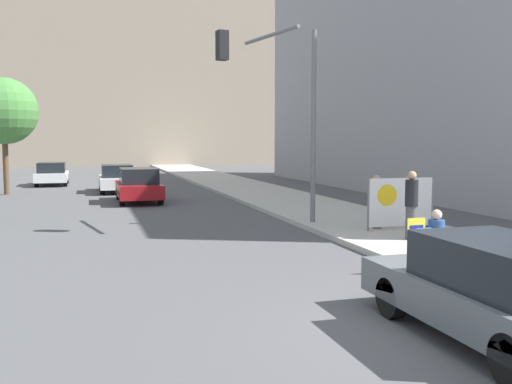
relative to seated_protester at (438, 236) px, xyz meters
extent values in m
plane|color=#4F4F51|center=(-1.93, -3.41, -0.79)|extent=(160.00, 160.00, 0.00)
cube|color=#B7B2A8|center=(1.58, 11.59, -0.71)|extent=(4.19, 90.00, 0.16)
cube|color=gray|center=(-3.93, 57.26, 15.55)|extent=(52.00, 12.00, 32.67)
cube|color=#99999E|center=(12.16, 16.55, 6.21)|extent=(10.00, 32.00, 14.00)
cylinder|color=#474C56|center=(-0.16, -0.13, -0.42)|extent=(0.03, 0.03, 0.42)
cylinder|color=#474C56|center=(0.21, -0.13, -0.42)|extent=(0.03, 0.03, 0.42)
cylinder|color=#474C56|center=(-0.16, 0.24, -0.42)|extent=(0.03, 0.03, 0.42)
cylinder|color=#474C56|center=(0.21, 0.24, -0.42)|extent=(0.03, 0.03, 0.42)
cube|color=navy|center=(0.02, 0.05, -0.20)|extent=(0.40, 0.40, 0.02)
cube|color=navy|center=(0.02, 0.24, 0.00)|extent=(0.40, 0.02, 0.38)
cylinder|color=#756651|center=(0.02, -0.11, -0.10)|extent=(0.18, 0.42, 0.18)
cylinder|color=#756651|center=(0.02, -0.32, -0.42)|extent=(0.16, 0.16, 0.42)
cube|color=black|center=(0.02, -0.38, -0.58)|extent=(0.20, 0.28, 0.10)
cylinder|color=navy|center=(0.02, 0.08, 0.07)|extent=(0.34, 0.34, 0.52)
sphere|color=beige|center=(0.02, 0.08, 0.44)|extent=(0.22, 0.22, 0.22)
cylinder|color=navy|center=(-0.30, 0.00, 0.15)|extent=(0.45, 0.09, 0.09)
cube|color=yellow|center=(-0.51, 0.00, 0.21)|extent=(0.41, 0.02, 0.39)
cube|color=navy|center=(-0.51, -0.01, 0.21)|extent=(0.31, 0.01, 0.09)
cylinder|color=#424247|center=(1.22, 3.00, -0.19)|extent=(0.28, 0.28, 0.89)
cylinder|color=black|center=(1.22, 3.00, 0.61)|extent=(0.34, 0.34, 0.70)
sphere|color=tan|center=(1.22, 3.00, 1.07)|extent=(0.23, 0.23, 0.23)
cylinder|color=#756651|center=(1.29, 5.01, -0.24)|extent=(0.28, 0.28, 0.78)
cylinder|color=silver|center=(1.29, 5.01, 0.46)|extent=(0.34, 0.34, 0.62)
sphere|color=tan|center=(1.29, 5.01, 0.86)|extent=(0.20, 0.20, 0.20)
cylinder|color=slate|center=(0.80, 4.61, 0.13)|extent=(0.06, 0.06, 1.52)
cylinder|color=slate|center=(2.92, 4.61, 0.13)|extent=(0.06, 0.06, 1.52)
cube|color=white|center=(1.86, 4.61, 0.18)|extent=(2.12, 0.02, 1.42)
cylinder|color=yellow|center=(1.40, 4.59, 0.39)|extent=(0.63, 0.01, 0.63)
cylinder|color=slate|center=(-0.05, 6.77, 2.40)|extent=(0.16, 0.16, 6.06)
cylinder|color=slate|center=(-1.60, 6.45, 5.13)|extent=(0.76, 3.13, 0.11)
cube|color=black|center=(-3.15, 6.12, 4.71)|extent=(0.35, 0.35, 0.84)
sphere|color=green|center=(-3.15, 6.12, 4.43)|extent=(0.18, 0.18, 0.18)
cube|color=#565B60|center=(-1.64, -3.72, -0.24)|extent=(1.78, 4.33, 0.54)
cube|color=black|center=(-1.64, -3.90, 0.35)|extent=(1.53, 2.25, 0.64)
cylinder|color=black|center=(-2.42, -2.38, -0.47)|extent=(0.22, 0.64, 0.64)
cylinder|color=black|center=(-0.87, -2.38, -0.47)|extent=(0.22, 0.64, 0.64)
cube|color=maroon|center=(-4.79, 15.90, -0.22)|extent=(1.86, 4.29, 0.59)
cube|color=black|center=(-4.79, 15.73, 0.41)|extent=(1.60, 2.23, 0.68)
cylinder|color=black|center=(-5.61, 17.23, -0.47)|extent=(0.22, 0.64, 0.64)
cylinder|color=black|center=(-3.97, 17.23, -0.47)|extent=(0.22, 0.64, 0.64)
cylinder|color=black|center=(-5.61, 14.57, -0.47)|extent=(0.22, 0.64, 0.64)
cylinder|color=black|center=(-3.97, 14.57, -0.47)|extent=(0.22, 0.64, 0.64)
cube|color=white|center=(-5.49, 21.36, -0.24)|extent=(1.82, 4.38, 0.56)
cube|color=black|center=(-5.49, 21.19, 0.37)|extent=(1.56, 2.28, 0.65)
cylinder|color=black|center=(-6.29, 22.72, -0.47)|extent=(0.22, 0.64, 0.64)
cylinder|color=black|center=(-4.69, 22.72, -0.47)|extent=(0.22, 0.64, 0.64)
cylinder|color=black|center=(-6.29, 20.01, -0.47)|extent=(0.22, 0.64, 0.64)
cylinder|color=black|center=(-4.69, 20.01, -0.47)|extent=(0.22, 0.64, 0.64)
cube|color=white|center=(-9.13, 27.28, -0.25)|extent=(1.85, 4.11, 0.52)
cube|color=black|center=(-9.13, 27.12, 0.32)|extent=(1.59, 2.14, 0.63)
cylinder|color=black|center=(-9.95, 28.56, -0.47)|extent=(0.22, 0.64, 0.64)
cylinder|color=black|center=(-8.31, 28.56, -0.47)|extent=(0.22, 0.64, 0.64)
cylinder|color=black|center=(-9.95, 26.01, -0.47)|extent=(0.22, 0.64, 0.64)
cylinder|color=black|center=(-8.31, 26.01, -0.47)|extent=(0.22, 0.64, 0.64)
cylinder|color=brown|center=(-11.01, 21.48, 0.75)|extent=(0.28, 0.28, 3.08)
sphere|color=#47843D|center=(-11.01, 21.48, 3.48)|extent=(3.40, 3.40, 3.40)
camera|label=1|loc=(-6.93, -10.17, 1.99)|focal=40.00mm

